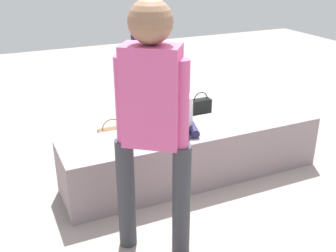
{
  "coord_description": "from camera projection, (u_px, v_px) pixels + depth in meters",
  "views": [
    {
      "loc": [
        -1.6,
        -2.93,
        1.97
      ],
      "look_at": [
        -0.43,
        -0.37,
        0.74
      ],
      "focal_mm": 43.5,
      "sensor_mm": 36.0,
      "label": 1
    }
  ],
  "objects": [
    {
      "name": "cake_plate",
      "position": [
        146.0,
        136.0,
        3.46
      ],
      "size": [
        0.22,
        0.22,
        0.07
      ],
      "color": "yellow",
      "rests_on": "concrete_ledge"
    },
    {
      "name": "handbag_black_leather",
      "position": [
        200.0,
        107.0,
        5.25
      ],
      "size": [
        0.27,
        0.12,
        0.31
      ],
      "color": "black",
      "rests_on": "ground_plane"
    },
    {
      "name": "gift_bag",
      "position": [
        165.0,
        135.0,
        4.32
      ],
      "size": [
        0.23,
        0.1,
        0.36
      ],
      "color": "#4C99E0",
      "rests_on": "ground_plane"
    },
    {
      "name": "concrete_ledge",
      "position": [
        194.0,
        153.0,
        3.74
      ],
      "size": [
        2.41,
        0.56,
        0.49
      ],
      "primitive_type": "cube",
      "color": "gray",
      "rests_on": "ground_plane"
    },
    {
      "name": "adult_standing",
      "position": [
        152.0,
        112.0,
        2.52
      ],
      "size": [
        0.44,
        0.38,
        1.73
      ],
      "color": "#33363B",
      "rests_on": "ground_plane"
    },
    {
      "name": "child_seated",
      "position": [
        181.0,
        109.0,
        3.51
      ],
      "size": [
        0.29,
        0.34,
        0.48
      ],
      "color": "#26244B",
      "rests_on": "concrete_ledge"
    },
    {
      "name": "railing_post",
      "position": [
        137.0,
        77.0,
        5.07
      ],
      "size": [
        0.36,
        0.36,
        1.32
      ],
      "color": "black",
      "rests_on": "ground_plane"
    },
    {
      "name": "ground_plane",
      "position": [
        193.0,
        177.0,
        3.84
      ],
      "size": [
        12.0,
        12.0,
        0.0
      ],
      "primitive_type": "plane",
      "color": "gray"
    },
    {
      "name": "water_bottle_near_gift",
      "position": [
        139.0,
        134.0,
        4.48
      ],
      "size": [
        0.07,
        0.07,
        0.22
      ],
      "color": "silver",
      "rests_on": "ground_plane"
    },
    {
      "name": "cake_box_white",
      "position": [
        114.0,
        156.0,
        4.12
      ],
      "size": [
        0.41,
        0.41,
        0.11
      ],
      "primitive_type": "cube",
      "rotation": [
        0.0,
        0.0,
        0.3
      ],
      "color": "white",
      "rests_on": "ground_plane"
    },
    {
      "name": "handbag_brown_canvas",
      "position": [
        112.0,
        135.0,
        4.46
      ],
      "size": [
        0.31,
        0.11,
        0.3
      ],
      "color": "brown",
      "rests_on": "ground_plane"
    }
  ]
}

